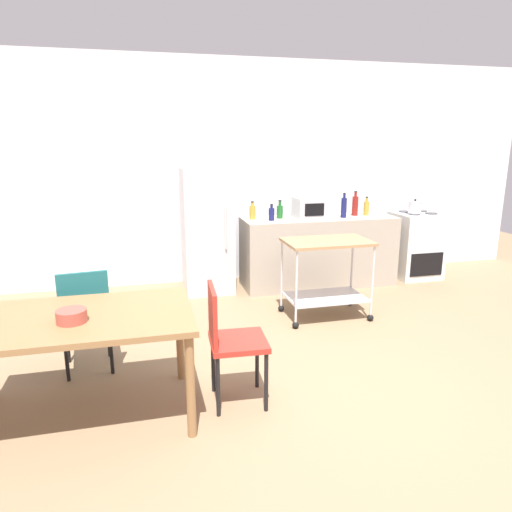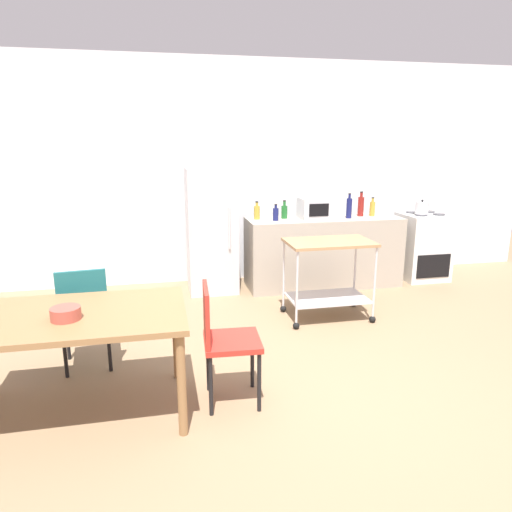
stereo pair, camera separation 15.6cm
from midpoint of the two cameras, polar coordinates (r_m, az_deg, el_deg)
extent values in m
plane|color=#8C7051|center=(3.76, 9.88, -16.19)|extent=(12.00, 12.00, 0.00)
cube|color=white|center=(6.34, -0.43, 10.20)|extent=(8.40, 0.12, 2.90)
cube|color=#A89E8E|center=(6.17, 8.94, 0.51)|extent=(2.00, 0.64, 0.90)
cube|color=olive|center=(3.34, -20.36, -6.98)|extent=(1.50, 0.90, 0.04)
cylinder|color=olive|center=(3.11, -7.63, -15.44)|extent=(0.06, 0.06, 0.71)
cylinder|color=olive|center=(3.81, -8.59, -9.70)|extent=(0.06, 0.06, 0.71)
cube|color=#B72D23|center=(3.40, -1.59, -10.44)|extent=(0.42, 0.42, 0.04)
cube|color=#B72D23|center=(3.30, -4.74, -7.13)|extent=(0.05, 0.38, 0.40)
cylinder|color=black|center=(3.38, 1.77, -15.22)|extent=(0.03, 0.03, 0.45)
cylinder|color=black|center=(3.68, 0.79, -12.66)|extent=(0.03, 0.03, 0.45)
cylinder|color=black|center=(3.35, -4.18, -15.62)|extent=(0.03, 0.03, 0.45)
cylinder|color=black|center=(3.65, -4.63, -12.98)|extent=(0.03, 0.03, 0.45)
cube|color=#1E666B|center=(4.14, -19.22, -6.67)|extent=(0.44, 0.44, 0.04)
cube|color=#1E666B|center=(3.90, -19.49, -4.55)|extent=(0.38, 0.07, 0.40)
cylinder|color=black|center=(4.38, -16.71, -8.74)|extent=(0.03, 0.03, 0.45)
cylinder|color=black|center=(4.39, -21.19, -9.07)|extent=(0.03, 0.03, 0.45)
cylinder|color=black|center=(4.07, -16.52, -10.54)|extent=(0.03, 0.03, 0.45)
cylinder|color=black|center=(4.08, -21.37, -10.89)|extent=(0.03, 0.03, 0.45)
cube|color=white|center=(6.83, 20.33, 1.12)|extent=(0.60, 0.60, 0.90)
cube|color=black|center=(6.63, 21.56, -1.17)|extent=(0.48, 0.01, 0.32)
cylinder|color=#47474C|center=(6.58, 20.26, 4.74)|extent=(0.16, 0.16, 0.02)
cylinder|color=#47474C|center=(6.72, 22.14, 4.76)|extent=(0.16, 0.16, 0.02)
cylinder|color=#47474C|center=(6.78, 19.19, 5.09)|extent=(0.16, 0.16, 0.02)
cylinder|color=#47474C|center=(6.92, 21.04, 5.10)|extent=(0.16, 0.16, 0.02)
cube|color=silver|center=(5.84, -4.73, 3.14)|extent=(0.60, 0.60, 1.55)
cylinder|color=silver|center=(5.55, -2.47, 3.41)|extent=(0.02, 0.02, 0.50)
cube|color=#A37A51|center=(4.94, 9.87, 1.67)|extent=(0.90, 0.56, 0.03)
cube|color=silver|center=(5.11, 9.58, -5.08)|extent=(0.83, 0.52, 0.02)
cylinder|color=silver|center=(4.67, 6.00, -3.81)|extent=(0.02, 0.02, 0.76)
sphere|color=black|center=(4.82, 5.88, -8.51)|extent=(0.07, 0.07, 0.07)
cylinder|color=silver|center=(4.99, 15.23, -3.08)|extent=(0.02, 0.02, 0.76)
sphere|color=black|center=(5.13, 14.93, -7.52)|extent=(0.07, 0.07, 0.07)
cylinder|color=silver|center=(5.13, 4.29, -2.14)|extent=(0.02, 0.02, 0.76)
sphere|color=black|center=(5.26, 4.21, -6.48)|extent=(0.07, 0.07, 0.07)
cylinder|color=silver|center=(5.42, 12.85, -1.57)|extent=(0.02, 0.02, 0.76)
sphere|color=black|center=(5.54, 12.62, -5.70)|extent=(0.07, 0.07, 0.07)
cylinder|color=gold|center=(5.90, 0.87, 5.34)|extent=(0.08, 0.08, 0.17)
cylinder|color=gold|center=(5.88, 0.88, 6.37)|extent=(0.03, 0.03, 0.05)
cylinder|color=black|center=(5.88, 0.88, 6.65)|extent=(0.04, 0.04, 0.01)
cylinder|color=navy|center=(5.80, 3.20, 5.11)|extent=(0.07, 0.07, 0.15)
cylinder|color=navy|center=(5.79, 3.22, 6.06)|extent=(0.03, 0.03, 0.04)
cylinder|color=black|center=(5.78, 3.22, 6.31)|extent=(0.04, 0.04, 0.01)
cylinder|color=#1E6628|center=(5.97, 4.25, 5.39)|extent=(0.08, 0.08, 0.16)
cylinder|color=#1E6628|center=(5.96, 4.27, 6.43)|extent=(0.04, 0.04, 0.06)
cylinder|color=black|center=(5.95, 4.27, 6.77)|extent=(0.04, 0.04, 0.01)
cube|color=silver|center=(6.03, 8.28, 5.85)|extent=(0.46, 0.34, 0.26)
cube|color=black|center=(5.86, 8.49, 5.59)|extent=(0.25, 0.01, 0.16)
cylinder|color=navy|center=(6.10, 12.06, 5.74)|extent=(0.07, 0.07, 0.25)
cylinder|color=navy|center=(6.09, 12.14, 7.16)|extent=(0.03, 0.03, 0.05)
cylinder|color=black|center=(6.08, 12.15, 7.47)|extent=(0.04, 0.04, 0.01)
cylinder|color=maroon|center=(6.31, 13.42, 5.92)|extent=(0.08, 0.08, 0.25)
cylinder|color=maroon|center=(6.29, 13.50, 7.31)|extent=(0.04, 0.04, 0.06)
cylinder|color=black|center=(6.28, 13.52, 7.64)|extent=(0.04, 0.04, 0.01)
cylinder|color=gold|center=(6.36, 14.75, 5.60)|extent=(0.07, 0.07, 0.18)
cylinder|color=gold|center=(6.34, 14.82, 6.64)|extent=(0.03, 0.03, 0.05)
cylinder|color=black|center=(6.34, 14.84, 6.92)|extent=(0.04, 0.04, 0.01)
cylinder|color=#B24C3F|center=(3.23, -21.03, -6.61)|extent=(0.19, 0.19, 0.08)
cylinder|color=silver|center=(6.59, 20.31, 5.55)|extent=(0.17, 0.17, 0.16)
sphere|color=black|center=(6.58, 20.38, 6.36)|extent=(0.03, 0.03, 0.03)
cylinder|color=silver|center=(6.65, 21.17, 5.75)|extent=(0.08, 0.02, 0.07)
camera|label=1|loc=(0.08, -88.99, 0.25)|focal=32.63mm
camera|label=2|loc=(0.08, 91.01, -0.25)|focal=32.63mm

